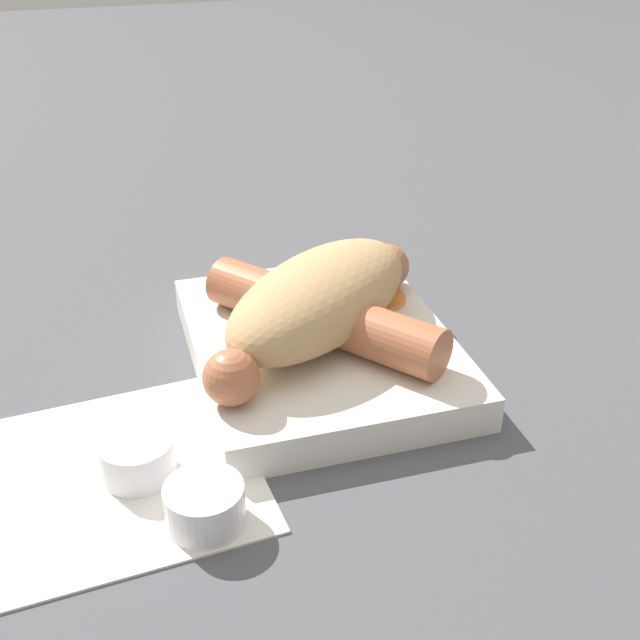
% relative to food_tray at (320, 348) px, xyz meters
% --- Properties ---
extents(ground_plane, '(3.00, 3.00, 0.00)m').
position_rel_food_tray_xyz_m(ground_plane, '(0.00, 0.00, -0.01)').
color(ground_plane, '#4C4C51').
extents(food_tray, '(0.20, 0.16, 0.02)m').
position_rel_food_tray_xyz_m(food_tray, '(0.00, 0.00, 0.00)').
color(food_tray, silver).
rests_on(food_tray, ground_plane).
extents(bread_roll, '(0.16, 0.18, 0.05)m').
position_rel_food_tray_xyz_m(bread_roll, '(0.00, -0.00, 0.04)').
color(bread_roll, tan).
rests_on(bread_roll, food_tray).
extents(sausage, '(0.15, 0.17, 0.03)m').
position_rel_food_tray_xyz_m(sausage, '(-0.01, 0.00, 0.03)').
color(sausage, '#B26642').
rests_on(sausage, food_tray).
extents(pickled_veggies, '(0.07, 0.07, 0.01)m').
position_rel_food_tray_xyz_m(pickled_veggies, '(0.04, -0.04, 0.01)').
color(pickled_veggies, orange).
rests_on(pickled_veggies, food_tray).
extents(napkin, '(0.16, 0.16, 0.00)m').
position_rel_food_tray_xyz_m(napkin, '(-0.08, 0.14, -0.01)').
color(napkin, white).
rests_on(napkin, ground_plane).
extents(condiment_cup_near, '(0.04, 0.04, 0.02)m').
position_rel_food_tray_xyz_m(condiment_cup_near, '(-0.08, 0.13, -0.00)').
color(condiment_cup_near, white).
rests_on(condiment_cup_near, ground_plane).
extents(condiment_cup_far, '(0.04, 0.04, 0.02)m').
position_rel_food_tray_xyz_m(condiment_cup_far, '(-0.13, 0.10, -0.00)').
color(condiment_cup_far, white).
rests_on(condiment_cup_far, ground_plane).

